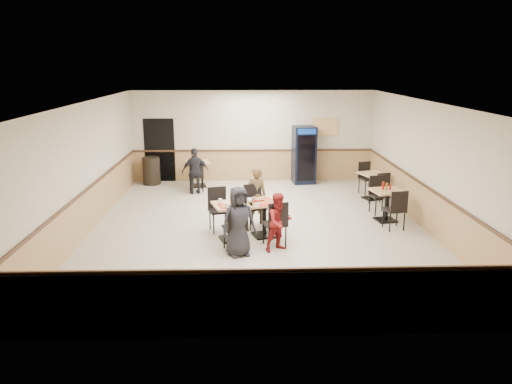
{
  "coord_description": "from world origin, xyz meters",
  "views": [
    {
      "loc": [
        -0.43,
        -11.48,
        3.86
      ],
      "look_at": [
        -0.07,
        -0.5,
        1.01
      ],
      "focal_mm": 35.0,
      "sensor_mm": 36.0,
      "label": 1
    }
  ],
  "objects_px": {
    "main_table": "(248,214)",
    "trash_bin": "(151,171)",
    "side_table_near": "(387,200)",
    "diner_woman_right": "(279,222)",
    "side_table_far": "(373,182)",
    "diner_woman_left": "(239,221)",
    "back_table": "(198,170)",
    "pepsi_cooler": "(304,155)",
    "lone_diner": "(195,171)",
    "diner_man_opposite": "(256,196)"
  },
  "relations": [
    {
      "from": "main_table",
      "to": "diner_woman_right",
      "type": "xyz_separation_m",
      "value": [
        0.64,
        -0.8,
        0.07
      ]
    },
    {
      "from": "diner_woman_right",
      "to": "trash_bin",
      "type": "height_order",
      "value": "diner_woman_right"
    },
    {
      "from": "side_table_far",
      "to": "trash_bin",
      "type": "distance_m",
      "value": 7.06
    },
    {
      "from": "diner_man_opposite",
      "to": "lone_diner",
      "type": "height_order",
      "value": "diner_man_opposite"
    },
    {
      "from": "main_table",
      "to": "pepsi_cooler",
      "type": "distance_m",
      "value": 5.69
    },
    {
      "from": "back_table",
      "to": "diner_woman_left",
      "type": "bearing_deg",
      "value": -77.62
    },
    {
      "from": "lone_diner",
      "to": "diner_man_opposite",
      "type": "bearing_deg",
      "value": 103.05
    },
    {
      "from": "diner_woman_right",
      "to": "side_table_near",
      "type": "height_order",
      "value": "diner_woman_right"
    },
    {
      "from": "diner_woman_left",
      "to": "side_table_far",
      "type": "xyz_separation_m",
      "value": [
        3.9,
        4.27,
        -0.22
      ]
    },
    {
      "from": "diner_woman_left",
      "to": "side_table_near",
      "type": "distance_m",
      "value": 4.3
    },
    {
      "from": "back_table",
      "to": "lone_diner",
      "type": "bearing_deg",
      "value": -90.0
    },
    {
      "from": "side_table_far",
      "to": "back_table",
      "type": "bearing_deg",
      "value": 161.77
    },
    {
      "from": "side_table_far",
      "to": "pepsi_cooler",
      "type": "height_order",
      "value": "pepsi_cooler"
    },
    {
      "from": "side_table_near",
      "to": "diner_woman_right",
      "type": "bearing_deg",
      "value": -145.64
    },
    {
      "from": "main_table",
      "to": "pepsi_cooler",
      "type": "relative_size",
      "value": 0.91
    },
    {
      "from": "side_table_near",
      "to": "pepsi_cooler",
      "type": "xyz_separation_m",
      "value": [
        -1.56,
        4.19,
        0.41
      ]
    },
    {
      "from": "side_table_far",
      "to": "diner_woman_left",
      "type": "bearing_deg",
      "value": -132.35
    },
    {
      "from": "lone_diner",
      "to": "pepsi_cooler",
      "type": "bearing_deg",
      "value": -176.46
    },
    {
      "from": "main_table",
      "to": "side_table_far",
      "type": "distance_m",
      "value": 4.9
    },
    {
      "from": "diner_woman_right",
      "to": "side_table_near",
      "type": "xyz_separation_m",
      "value": [
        2.84,
        1.94,
        -0.1
      ]
    },
    {
      "from": "lone_diner",
      "to": "side_table_near",
      "type": "height_order",
      "value": "lone_diner"
    },
    {
      "from": "diner_man_opposite",
      "to": "pepsi_cooler",
      "type": "relative_size",
      "value": 0.76
    },
    {
      "from": "diner_woman_left",
      "to": "pepsi_cooler",
      "type": "bearing_deg",
      "value": 51.53
    },
    {
      "from": "side_table_far",
      "to": "trash_bin",
      "type": "relative_size",
      "value": 1.03
    },
    {
      "from": "diner_woman_left",
      "to": "trash_bin",
      "type": "xyz_separation_m",
      "value": [
        -2.86,
        6.34,
        -0.29
      ]
    },
    {
      "from": "pepsi_cooler",
      "to": "trash_bin",
      "type": "bearing_deg",
      "value": 175.15
    },
    {
      "from": "side_table_near",
      "to": "side_table_far",
      "type": "height_order",
      "value": "side_table_near"
    },
    {
      "from": "side_table_far",
      "to": "back_table",
      "type": "relative_size",
      "value": 1.06
    },
    {
      "from": "diner_woman_right",
      "to": "pepsi_cooler",
      "type": "bearing_deg",
      "value": 48.57
    },
    {
      "from": "back_table",
      "to": "pepsi_cooler",
      "type": "xyz_separation_m",
      "value": [
        3.45,
        0.39,
        0.4
      ]
    },
    {
      "from": "diner_woman_right",
      "to": "pepsi_cooler",
      "type": "xyz_separation_m",
      "value": [
        1.29,
        6.13,
        0.31
      ]
    },
    {
      "from": "main_table",
      "to": "diner_woman_left",
      "type": "relative_size",
      "value": 1.17
    },
    {
      "from": "diner_woman_left",
      "to": "side_table_near",
      "type": "relative_size",
      "value": 1.68
    },
    {
      "from": "diner_woman_left",
      "to": "back_table",
      "type": "distance_m",
      "value": 6.14
    },
    {
      "from": "diner_woman_left",
      "to": "back_table",
      "type": "relative_size",
      "value": 1.68
    },
    {
      "from": "main_table",
      "to": "trash_bin",
      "type": "distance_m",
      "value": 6.12
    },
    {
      "from": "pepsi_cooler",
      "to": "back_table",
      "type": "bearing_deg",
      "value": -178.85
    },
    {
      "from": "diner_man_opposite",
      "to": "side_table_far",
      "type": "bearing_deg",
      "value": -158.71
    },
    {
      "from": "main_table",
      "to": "back_table",
      "type": "distance_m",
      "value": 5.18
    },
    {
      "from": "lone_diner",
      "to": "side_table_far",
      "type": "bearing_deg",
      "value": 154.05
    },
    {
      "from": "pepsi_cooler",
      "to": "trash_bin",
      "type": "distance_m",
      "value": 5.02
    },
    {
      "from": "diner_woman_right",
      "to": "pepsi_cooler",
      "type": "distance_m",
      "value": 6.27
    },
    {
      "from": "side_table_far",
      "to": "pepsi_cooler",
      "type": "relative_size",
      "value": 0.49
    },
    {
      "from": "main_table",
      "to": "side_table_near",
      "type": "relative_size",
      "value": 1.97
    },
    {
      "from": "main_table",
      "to": "diner_man_opposite",
      "type": "distance_m",
      "value": 1.08
    },
    {
      "from": "diner_man_opposite",
      "to": "lone_diner",
      "type": "bearing_deg",
      "value": -70.61
    },
    {
      "from": "lone_diner",
      "to": "diner_woman_left",
      "type": "bearing_deg",
      "value": 87.31
    },
    {
      "from": "main_table",
      "to": "lone_diner",
      "type": "distance_m",
      "value": 4.31
    },
    {
      "from": "main_table",
      "to": "side_table_near",
      "type": "xyz_separation_m",
      "value": [
        3.48,
        1.15,
        -0.02
      ]
    },
    {
      "from": "diner_man_opposite",
      "to": "side_table_far",
      "type": "relative_size",
      "value": 1.55
    }
  ]
}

